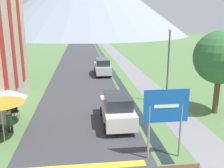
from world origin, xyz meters
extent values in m
plane|color=#517542|center=(0.00, 20.00, 0.00)|extent=(160.00, 160.00, 0.00)
cube|color=#38383D|center=(-2.50, 30.00, 0.00)|extent=(6.40, 60.00, 0.01)
cube|color=slate|center=(3.60, 30.00, 0.00)|extent=(2.20, 60.00, 0.01)
cube|color=black|center=(1.20, 30.00, 0.00)|extent=(0.60, 60.00, 0.00)
cube|color=yellow|center=(-2.50, 3.97, 0.01)|extent=(5.44, 0.44, 0.01)
cube|color=maroon|center=(-6.95, 9.71, 5.71)|extent=(0.06, 0.70, 8.56)
cube|color=maroon|center=(-6.95, 12.00, 5.71)|extent=(0.06, 0.70, 8.56)
cube|color=maroon|center=(-6.95, 14.29, 5.71)|extent=(0.06, 0.70, 8.56)
cylinder|color=gray|center=(0.43, 4.33, 1.26)|extent=(0.10, 0.10, 2.53)
cylinder|color=gray|center=(1.87, 4.33, 1.26)|extent=(0.10, 0.10, 2.53)
cube|color=#1451AD|center=(1.15, 4.31, 2.48)|extent=(2.00, 0.05, 1.49)
cube|color=white|center=(1.15, 4.28, 2.48)|extent=(1.10, 0.02, 0.14)
cube|color=silver|center=(-0.40, 8.45, 0.72)|extent=(1.70, 4.24, 0.84)
cube|color=#23282D|center=(-0.40, 8.24, 1.48)|extent=(1.44, 2.33, 0.68)
cylinder|color=black|center=(-1.21, 9.76, 0.30)|extent=(0.18, 0.60, 0.60)
cylinder|color=black|center=(0.41, 9.76, 0.30)|extent=(0.18, 0.60, 0.60)
cylinder|color=black|center=(-1.21, 7.13, 0.30)|extent=(0.18, 0.60, 0.60)
cylinder|color=black|center=(0.41, 7.13, 0.30)|extent=(0.18, 0.60, 0.60)
cube|color=#B2B2B7|center=(-0.11, 22.16, 0.72)|extent=(1.67, 4.31, 0.84)
cube|color=#23282D|center=(-0.11, 21.95, 1.48)|extent=(1.42, 2.37, 0.68)
cylinder|color=black|center=(-0.91, 23.50, 0.30)|extent=(0.18, 0.60, 0.60)
cylinder|color=black|center=(0.68, 23.50, 0.30)|extent=(0.18, 0.60, 0.60)
cylinder|color=black|center=(-0.91, 20.83, 0.30)|extent=(0.18, 0.60, 0.60)
cylinder|color=black|center=(0.68, 20.83, 0.30)|extent=(0.18, 0.60, 0.60)
cylinder|color=#232328|center=(-6.76, 7.52, 0.23)|extent=(0.03, 0.03, 0.45)
cylinder|color=#232328|center=(-6.76, 7.18, 0.23)|extent=(0.03, 0.03, 0.45)
cube|color=#232328|center=(-6.67, 9.96, 0.45)|extent=(0.40, 0.40, 0.04)
cube|color=#232328|center=(-6.67, 9.78, 0.65)|extent=(0.40, 0.04, 0.40)
cylinder|color=#232328|center=(-6.84, 10.13, 0.23)|extent=(0.03, 0.03, 0.45)
cylinder|color=#232328|center=(-6.50, 10.13, 0.23)|extent=(0.03, 0.03, 0.45)
cylinder|color=#232328|center=(-6.84, 9.79, 0.23)|extent=(0.03, 0.03, 0.45)
cylinder|color=#232328|center=(-6.50, 9.79, 0.23)|extent=(0.03, 0.03, 0.45)
cube|color=#232328|center=(-6.83, 9.84, 0.45)|extent=(0.40, 0.40, 0.04)
cube|color=#232328|center=(-6.83, 9.66, 0.65)|extent=(0.40, 0.04, 0.40)
cylinder|color=#232328|center=(-7.00, 10.01, 0.23)|extent=(0.03, 0.03, 0.45)
cylinder|color=#232328|center=(-6.66, 10.01, 0.23)|extent=(0.03, 0.03, 0.45)
cylinder|color=#232328|center=(-7.00, 9.67, 0.23)|extent=(0.03, 0.03, 0.45)
cylinder|color=#232328|center=(-6.66, 9.67, 0.23)|extent=(0.03, 0.03, 0.45)
cube|color=#232328|center=(-6.68, 7.20, 0.45)|extent=(0.40, 0.40, 0.04)
cube|color=#232328|center=(-6.68, 7.02, 0.65)|extent=(0.40, 0.04, 0.40)
cylinder|color=#232328|center=(-6.85, 7.37, 0.23)|extent=(0.03, 0.03, 0.45)
cylinder|color=#232328|center=(-6.51, 7.37, 0.23)|extent=(0.03, 0.03, 0.45)
cylinder|color=#232328|center=(-6.51, 7.03, 0.23)|extent=(0.03, 0.03, 0.45)
cylinder|color=#B7B2A8|center=(-6.46, 6.76, 1.18)|extent=(0.06, 0.06, 2.36)
cone|color=orange|center=(-6.46, 6.76, 2.26)|extent=(2.36, 2.36, 0.35)
cylinder|color=#B7B2A8|center=(-6.65, 8.81, 1.02)|extent=(0.06, 0.06, 2.05)
cone|color=silver|center=(-6.65, 8.81, 1.95)|extent=(2.04, 2.04, 0.52)
cylinder|color=#282833|center=(-6.54, 7.83, 0.23)|extent=(0.14, 0.14, 0.46)
cylinder|color=#282833|center=(-6.36, 7.83, 0.23)|extent=(0.14, 0.14, 0.46)
cylinder|color=#386B47|center=(-6.45, 7.83, 0.75)|extent=(0.32, 0.32, 0.58)
sphere|color=tan|center=(-6.45, 7.83, 1.14)|extent=(0.22, 0.22, 0.22)
cylinder|color=#282833|center=(-7.18, 9.33, 0.47)|extent=(0.14, 0.14, 0.95)
cylinder|color=#282833|center=(-7.00, 9.33, 0.47)|extent=(0.14, 0.14, 0.95)
cylinder|color=gray|center=(-7.09, 9.33, 1.24)|extent=(0.32, 0.32, 0.59)
sphere|color=#9E755B|center=(-7.09, 9.33, 1.63)|extent=(0.22, 0.22, 0.22)
cylinder|color=#515156|center=(3.77, 11.66, 2.64)|extent=(0.12, 0.12, 5.27)
sphere|color=silver|center=(3.77, 11.66, 5.39)|extent=(0.28, 0.28, 0.28)
cylinder|color=brown|center=(6.34, 9.31, 1.15)|extent=(0.36, 0.36, 2.31)
sphere|color=#336B38|center=(6.34, 9.31, 3.76)|extent=(3.42, 3.42, 3.42)
camera|label=1|loc=(-2.39, -5.46, 6.09)|focal=40.00mm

